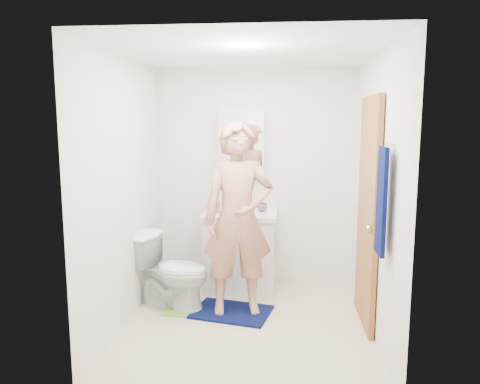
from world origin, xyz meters
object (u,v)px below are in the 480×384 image
Objects in this scene: medicine_cabinet at (242,142)px; man at (238,219)px; soap_dispenser at (216,204)px; towel at (382,201)px; toilet at (172,271)px; vanity_cabinet at (240,253)px; toothbrush_cup at (262,207)px.

medicine_cabinet is 1.14m from man.
man is at bearing -65.60° from soap_dispenser.
towel is 1.08× the size of toilet.
man is at bearing -87.17° from medicine_cabinet.
soap_dispenser is at bearing 134.49° from towel.
vanity_cabinet is at bearing -90.00° from medicine_cabinet.
toothbrush_cup is (0.85, 0.69, 0.52)m from toilet.
towel is 4.56× the size of soap_dispenser.
medicine_cabinet is at bearing 148.14° from toothbrush_cup.
soap_dispenser is at bearing -135.96° from medicine_cabinet.
man is (-0.19, -0.76, 0.03)m from toothbrush_cup.
towel is (1.18, -1.71, -0.35)m from medicine_cabinet.
toilet is 0.41× the size of man.
toothbrush_cup reaches higher than toilet.
medicine_cabinet is 6.07× the size of toothbrush_cup.
soap_dispenser reaches higher than toothbrush_cup.
medicine_cabinet reaches higher than soap_dispenser.
toilet is at bearing -140.87° from toothbrush_cup.
man reaches higher than toothbrush_cup.
towel is 1.42m from man.
toothbrush_cup is at bearing -31.86° from medicine_cabinet.
vanity_cabinet is 0.87m from man.
man is (0.30, -0.66, -0.01)m from soap_dispenser.
towel reaches higher than toothbrush_cup.
toothbrush_cup is at bearing 18.15° from vanity_cabinet.
medicine_cabinet reaches higher than toilet.
medicine_cabinet is at bearing 44.04° from soap_dispenser.
toothbrush_cup is 0.06× the size of man.
vanity_cabinet is at bearing -161.85° from toothbrush_cup.
vanity_cabinet is 1.08× the size of toilet.
toilet is at bearing -126.10° from medicine_cabinet.
vanity_cabinet is 0.60m from soap_dispenser.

